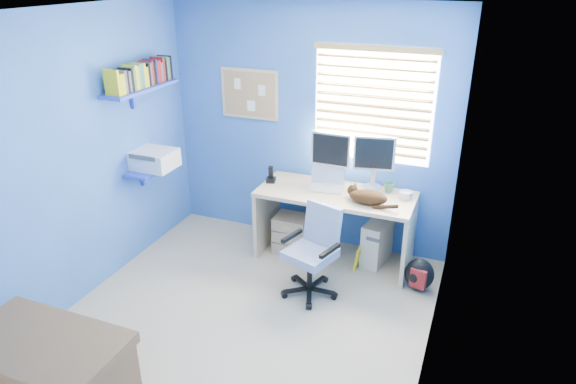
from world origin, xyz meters
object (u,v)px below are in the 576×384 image
at_px(desk, 335,226).
at_px(office_chair, 313,262).
at_px(tower_pc, 377,241).
at_px(cat, 368,197).
at_px(laptop, 326,178).

xyz_separation_m(desk, office_chair, (-0.01, -0.64, -0.06)).
relative_size(tower_pc, office_chair, 0.54).
distance_m(desk, cat, 0.57).
height_order(desk, tower_pc, desk).
bearing_deg(desk, tower_pc, 15.05).
xyz_separation_m(laptop, cat, (0.47, -0.18, -0.05)).
relative_size(desk, office_chair, 1.84).
xyz_separation_m(laptop, tower_pc, (0.54, 0.06, -0.62)).
distance_m(laptop, tower_pc, 0.83).
distance_m(desk, laptop, 0.50).
relative_size(laptop, cat, 0.92).
distance_m(cat, tower_pc, 0.63).
bearing_deg(tower_pc, cat, -97.20).
relative_size(cat, tower_pc, 0.80).
distance_m(laptop, cat, 0.51).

